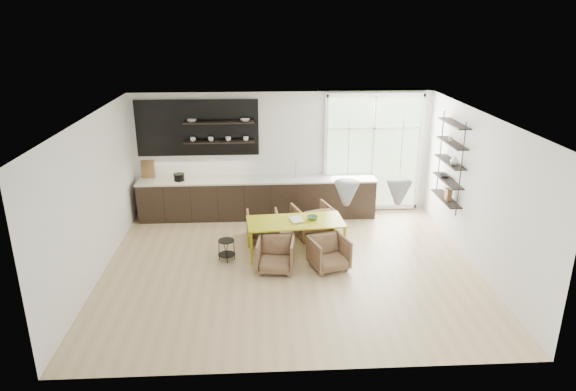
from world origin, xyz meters
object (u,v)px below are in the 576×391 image
object	(u,v)px
armchair_back_right	(312,221)
wire_stool	(226,247)
armchair_front_right	(329,253)
dining_table	(295,223)
armchair_front_left	(276,255)
armchair_back_left	(263,225)

from	to	relation	value
armchair_back_right	wire_stool	xyz separation A→B (m)	(-1.79, -1.06, -0.08)
armchair_front_right	wire_stool	world-z (taller)	armchair_front_right
dining_table	armchair_front_right	distance (m)	0.97
armchair_back_right	armchair_front_right	xyz separation A→B (m)	(0.17, -1.51, -0.05)
dining_table	wire_stool	xyz separation A→B (m)	(-1.36, -0.24, -0.38)
armchair_back_right	armchair_front_left	bearing A→B (deg)	44.67
dining_table	armchair_front_right	size ratio (longest dim) A/B	2.91
armchair_front_right	wire_stool	xyz separation A→B (m)	(-1.95, 0.45, -0.04)
dining_table	armchair_back_right	xyz separation A→B (m)	(0.42, 0.82, -0.29)
armchair_back_left	armchair_front_left	size ratio (longest dim) A/B	0.97
dining_table	armchair_front_right	xyz separation A→B (m)	(0.59, -0.69, -0.34)
armchair_back_right	armchair_front_right	bearing A→B (deg)	79.65
dining_table	armchair_back_right	distance (m)	0.97
armchair_back_right	wire_stool	bearing A→B (deg)	14.08
wire_stool	dining_table	bearing A→B (deg)	10.14
armchair_back_left	armchair_back_right	size ratio (longest dim) A/B	0.87
armchair_front_left	wire_stool	xyz separation A→B (m)	(-0.94, 0.48, -0.05)
armchair_back_left	armchair_front_left	distance (m)	1.46
armchair_back_left	armchair_front_left	xyz separation A→B (m)	(0.23, -1.45, 0.01)
armchair_front_left	armchair_front_right	bearing A→B (deg)	8.71
armchair_front_left	wire_stool	world-z (taller)	armchair_front_left
armchair_front_left	armchair_back_right	bearing A→B (deg)	68.10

